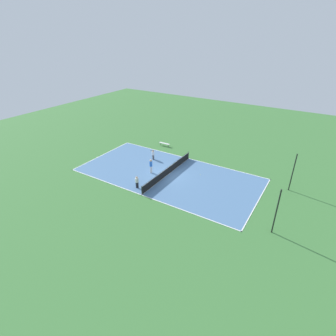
{
  "coord_description": "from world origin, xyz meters",
  "views": [
    {
      "loc": [
        23.82,
        14.84,
        15.52
      ],
      "look_at": [
        0.0,
        0.0,
        0.9
      ],
      "focal_mm": 28.0,
      "sensor_mm": 36.0,
      "label": 1
    }
  ],
  "objects_px": {
    "player_far_white": "(137,181)",
    "fence_post_back_left": "(293,173)",
    "tennis_ball_left_sideline": "(153,152)",
    "tennis_ball_midcourt": "(200,175)",
    "player_near_white": "(153,154)",
    "fence_post_back_right": "(276,212)",
    "player_near_blue": "(151,165)",
    "bench": "(164,144)",
    "tennis_net": "(168,171)"
  },
  "relations": [
    {
      "from": "player_far_white",
      "to": "fence_post_back_left",
      "type": "xyz_separation_m",
      "value": [
        -8.49,
        14.46,
        1.36
      ]
    },
    {
      "from": "tennis_ball_left_sideline",
      "to": "tennis_ball_midcourt",
      "type": "relative_size",
      "value": 1.0
    },
    {
      "from": "player_near_white",
      "to": "fence_post_back_right",
      "type": "xyz_separation_m",
      "value": [
        6.61,
        17.16,
        1.4
      ]
    },
    {
      "from": "player_near_white",
      "to": "player_far_white",
      "type": "relative_size",
      "value": 0.94
    },
    {
      "from": "player_near_white",
      "to": "tennis_ball_left_sideline",
      "type": "xyz_separation_m",
      "value": [
        -1.9,
        -1.43,
        -0.73
      ]
    },
    {
      "from": "fence_post_back_left",
      "to": "player_near_white",
      "type": "bearing_deg",
      "value": -85.04
    },
    {
      "from": "fence_post_back_right",
      "to": "player_near_blue",
      "type": "bearing_deg",
      "value": -102.33
    },
    {
      "from": "player_far_white",
      "to": "tennis_ball_midcourt",
      "type": "distance_m",
      "value": 7.99
    },
    {
      "from": "tennis_ball_midcourt",
      "to": "fence_post_back_right",
      "type": "relative_size",
      "value": 0.02
    },
    {
      "from": "bench",
      "to": "tennis_ball_midcourt",
      "type": "xyz_separation_m",
      "value": [
        5.41,
        8.66,
        -0.33
      ]
    },
    {
      "from": "fence_post_back_left",
      "to": "bench",
      "type": "bearing_deg",
      "value": -100.28
    },
    {
      "from": "bench",
      "to": "player_near_blue",
      "type": "distance_m",
      "value": 8.77
    },
    {
      "from": "tennis_net",
      "to": "player_near_white",
      "type": "height_order",
      "value": "player_near_white"
    },
    {
      "from": "tennis_net",
      "to": "player_near_white",
      "type": "distance_m",
      "value": 4.74
    },
    {
      "from": "player_near_white",
      "to": "tennis_ball_midcourt",
      "type": "height_order",
      "value": "player_near_white"
    },
    {
      "from": "tennis_net",
      "to": "tennis_ball_midcourt",
      "type": "relative_size",
      "value": 156.28
    },
    {
      "from": "tennis_net",
      "to": "player_far_white",
      "type": "height_order",
      "value": "player_far_white"
    },
    {
      "from": "fence_post_back_right",
      "to": "tennis_ball_left_sideline",
      "type": "bearing_deg",
      "value": -114.6
    },
    {
      "from": "fence_post_back_right",
      "to": "tennis_net",
      "type": "bearing_deg",
      "value": -107.09
    },
    {
      "from": "tennis_net",
      "to": "player_near_white",
      "type": "xyz_separation_m",
      "value": [
        -2.56,
        -3.98,
        0.25
      ]
    },
    {
      "from": "tennis_ball_left_sideline",
      "to": "player_far_white",
      "type": "bearing_deg",
      "value": 24.88
    },
    {
      "from": "player_near_white",
      "to": "tennis_ball_midcourt",
      "type": "xyz_separation_m",
      "value": [
        0.58,
        7.4,
        -0.73
      ]
    },
    {
      "from": "tennis_net",
      "to": "tennis_ball_left_sideline",
      "type": "height_order",
      "value": "tennis_net"
    },
    {
      "from": "player_near_blue",
      "to": "player_far_white",
      "type": "distance_m",
      "value": 3.78
    },
    {
      "from": "tennis_net",
      "to": "player_near_blue",
      "type": "height_order",
      "value": "player_near_blue"
    },
    {
      "from": "fence_post_back_left",
      "to": "fence_post_back_right",
      "type": "xyz_separation_m",
      "value": [
        8.1,
        0.0,
        0.0
      ]
    },
    {
      "from": "tennis_net",
      "to": "fence_post_back_right",
      "type": "height_order",
      "value": "fence_post_back_right"
    },
    {
      "from": "player_near_blue",
      "to": "fence_post_back_right",
      "type": "xyz_separation_m",
      "value": [
        3.31,
        15.17,
        1.12
      ]
    },
    {
      "from": "fence_post_back_left",
      "to": "tennis_net",
      "type": "bearing_deg",
      "value": -72.91
    },
    {
      "from": "tennis_net",
      "to": "tennis_ball_midcourt",
      "type": "bearing_deg",
      "value": 120.08
    },
    {
      "from": "player_near_white",
      "to": "fence_post_back_left",
      "type": "distance_m",
      "value": 17.28
    },
    {
      "from": "player_near_white",
      "to": "fence_post_back_right",
      "type": "bearing_deg",
      "value": -167.29
    },
    {
      "from": "tennis_net",
      "to": "player_near_blue",
      "type": "bearing_deg",
      "value": -69.81
    },
    {
      "from": "fence_post_back_left",
      "to": "tennis_ball_left_sideline",
      "type": "bearing_deg",
      "value": -91.26
    },
    {
      "from": "tennis_net",
      "to": "tennis_ball_left_sideline",
      "type": "relative_size",
      "value": 156.28
    },
    {
      "from": "tennis_net",
      "to": "tennis_ball_midcourt",
      "type": "distance_m",
      "value": 3.98
    },
    {
      "from": "player_far_white",
      "to": "fence_post_back_left",
      "type": "relative_size",
      "value": 0.33
    },
    {
      "from": "player_near_white",
      "to": "fence_post_back_left",
      "type": "height_order",
      "value": "fence_post_back_left"
    },
    {
      "from": "tennis_ball_left_sideline",
      "to": "fence_post_back_left",
      "type": "distance_m",
      "value": 18.71
    },
    {
      "from": "tennis_ball_left_sideline",
      "to": "fence_post_back_right",
      "type": "height_order",
      "value": "fence_post_back_right"
    },
    {
      "from": "player_far_white",
      "to": "player_near_white",
      "type": "bearing_deg",
      "value": -61.31
    },
    {
      "from": "bench",
      "to": "player_far_white",
      "type": "height_order",
      "value": "player_far_white"
    },
    {
      "from": "tennis_net",
      "to": "player_near_blue",
      "type": "distance_m",
      "value": 2.19
    },
    {
      "from": "bench",
      "to": "player_near_blue",
      "type": "relative_size",
      "value": 0.96
    },
    {
      "from": "tennis_ball_midcourt",
      "to": "fence_post_back_left",
      "type": "bearing_deg",
      "value": 101.98
    },
    {
      "from": "bench",
      "to": "fence_post_back_left",
      "type": "distance_m",
      "value": 18.8
    },
    {
      "from": "tennis_net",
      "to": "player_far_white",
      "type": "xyz_separation_m",
      "value": [
        4.44,
        -1.29,
        0.29
      ]
    },
    {
      "from": "player_far_white",
      "to": "bench",
      "type": "bearing_deg",
      "value": -63.89
    },
    {
      "from": "tennis_ball_left_sideline",
      "to": "fence_post_back_right",
      "type": "distance_m",
      "value": 20.55
    },
    {
      "from": "player_far_white",
      "to": "tennis_ball_left_sideline",
      "type": "relative_size",
      "value": 21.26
    }
  ]
}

